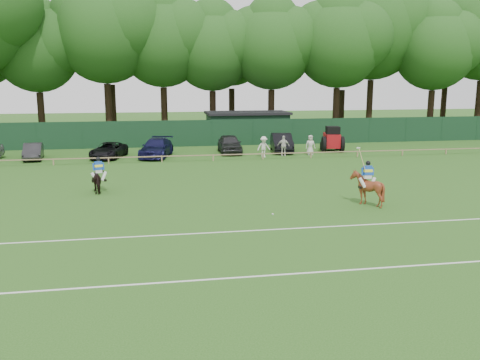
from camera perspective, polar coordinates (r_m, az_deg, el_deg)
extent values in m
plane|color=#1E4C14|center=(22.44, 0.07, -5.02)|extent=(160.00, 160.00, 0.00)
imported|color=black|center=(29.69, -15.53, 0.00)|extent=(1.14, 1.82, 1.42)
imported|color=maroon|center=(26.49, 14.06, -0.90)|extent=(1.58, 1.73, 1.74)
imported|color=#2A2A2D|center=(43.71, -22.22, 2.99)|extent=(1.87, 4.06, 1.29)
imported|color=black|center=(42.60, -14.54, 3.25)|extent=(3.18, 4.92, 1.26)
imported|color=#13133D|center=(42.39, -9.36, 3.59)|extent=(3.26, 5.56, 1.51)
imported|color=#2B2B2E|center=(44.09, -1.18, 4.07)|extent=(2.06, 4.71, 1.58)
imported|color=black|center=(45.07, 4.70, 4.21)|extent=(2.40, 5.05, 1.60)
imported|color=silver|center=(41.67, 2.68, 3.74)|extent=(1.19, 0.80, 1.72)
imported|color=silver|center=(42.52, 4.89, 3.85)|extent=(1.04, 0.55, 1.70)
imported|color=beige|center=(43.39, 7.91, 3.92)|extent=(0.83, 0.54, 1.67)
cube|color=silver|center=(29.60, -15.58, 0.96)|extent=(0.41, 0.34, 0.18)
cube|color=#1846AD|center=(29.55, -15.61, 1.57)|extent=(0.46, 0.39, 0.51)
cube|color=yellow|center=(29.55, -15.61, 1.54)|extent=(0.49, 0.38, 0.18)
sphere|color=black|center=(29.49, -15.65, 2.28)|extent=(0.25, 0.25, 0.25)
cylinder|color=silver|center=(29.64, -15.04, 0.42)|extent=(0.41, 0.41, 0.59)
cylinder|color=silver|center=(29.57, -16.03, 0.34)|extent=(0.44, 0.31, 0.59)
cube|color=silver|center=(26.37, 14.12, 0.37)|extent=(0.39, 0.30, 0.18)
cube|color=#1846AD|center=(26.32, 14.15, 1.06)|extent=(0.43, 0.35, 0.51)
cube|color=yellow|center=(26.32, 14.15, 1.02)|extent=(0.46, 0.34, 0.18)
sphere|color=black|center=(26.26, 14.19, 1.85)|extent=(0.25, 0.25, 0.25)
cylinder|color=silver|center=(26.46, 14.66, -0.28)|extent=(0.42, 0.32, 0.59)
cylinder|color=silver|center=(26.31, 13.58, -0.29)|extent=(0.42, 0.37, 0.59)
cylinder|color=tan|center=(26.19, 13.55, 2.26)|extent=(0.21, 0.60, 1.17)
sphere|color=silver|center=(24.00, 3.69, -3.85)|extent=(0.09, 0.09, 0.09)
cube|color=silver|center=(16.88, 3.69, -10.62)|extent=(60.00, 0.10, 0.01)
cube|color=silver|center=(21.50, 0.54, -5.74)|extent=(60.00, 0.10, 0.01)
cube|color=#997F5B|center=(39.82, -4.46, 2.78)|extent=(62.00, 0.08, 0.08)
cube|color=#14351E|center=(48.62, -5.52, 5.24)|extent=(92.00, 0.04, 2.50)
cube|color=#14331E|center=(52.36, 0.81, 5.88)|extent=(8.00, 4.00, 2.80)
cube|color=black|center=(52.24, 0.81, 7.54)|extent=(8.40, 4.40, 0.24)
cube|color=#A40F15|center=(45.84, 10.26, 4.41)|extent=(1.60, 2.42, 1.21)
cube|color=black|center=(45.39, 10.37, 5.40)|extent=(1.32, 1.39, 0.84)
cylinder|color=black|center=(45.11, 9.39, 3.97)|extent=(0.53, 1.43, 1.40)
cylinder|color=black|center=(45.38, 11.37, 3.95)|extent=(0.53, 1.43, 1.40)
cylinder|color=black|center=(46.72, 9.19, 3.82)|extent=(0.41, 0.78, 0.75)
cylinder|color=black|center=(46.95, 10.88, 3.80)|extent=(0.41, 0.78, 0.75)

